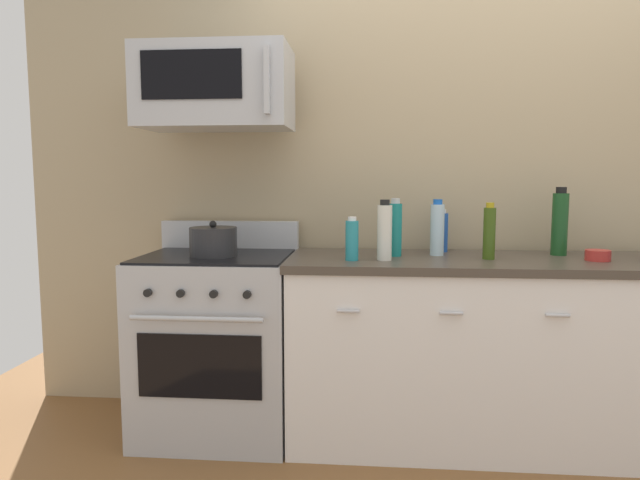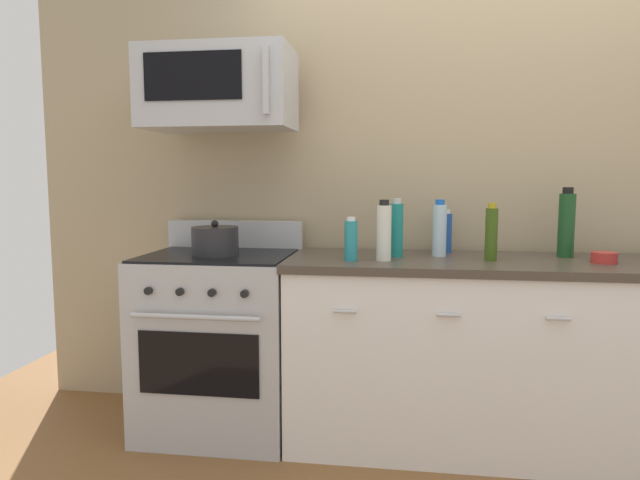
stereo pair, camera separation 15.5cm
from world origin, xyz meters
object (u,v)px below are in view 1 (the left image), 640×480
Objects in this scene: stockpot at (213,242)px; bowl_red_small at (598,255)px; bottle_vinegar_white at (385,232)px; bottle_wine_green at (560,223)px; bottle_dish_soap at (352,240)px; bottle_sparkling_teal at (395,229)px; bottle_olive_oil at (489,232)px; bottle_water_clear at (437,229)px; bottle_soda_blue at (441,232)px; microwave at (216,88)px; range_oven at (218,342)px.

bowl_red_small is at bearing 0.51° from stockpot.
bottle_vinegar_white is 0.84× the size of bottle_wine_green.
bottle_dish_soap is 0.60× the size of bottle_wine_green.
bottle_dish_soap is 0.72× the size of bottle_sparkling_teal.
bottle_water_clear is at bearing 152.60° from bottle_olive_oil.
bottle_soda_blue is at bearing 171.53° from bottle_wine_green.
bottle_vinegar_white is 1.06× the size of bottle_olive_oil.
bowl_red_small is at bearing -20.96° from bottle_soda_blue.
bottle_vinegar_white is 0.16m from bottle_dish_soap.
bottle_dish_soap is 1.81× the size of bowl_red_small.
microwave is 1.02m from bottle_dish_soap.
bottle_soda_blue is 1.97× the size of bowl_red_small.
bottle_soda_blue is (1.15, 0.18, -0.72)m from microwave.
bottle_dish_soap is 0.58m from bottle_soda_blue.
bottle_dish_soap is at bearing -175.43° from bowl_red_small.
bottle_wine_green is at bearing 4.77° from range_oven.
bottle_vinegar_white is at bearing -7.20° from range_oven.
bottle_soda_blue reaches higher than range_oven.
microwave is 1.37m from bottle_soda_blue.
bottle_soda_blue is at bearing 47.51° from bottle_vinegar_white.
bottle_wine_green reaches higher than bottle_sparkling_teal.
bottle_soda_blue is at bearing 126.13° from bottle_olive_oil.
bowl_red_small is at bearing -56.25° from bottle_wine_green.
bottle_wine_green is at bearing 15.83° from bottle_vinegar_white.
bottle_water_clear is 2.48× the size of bowl_red_small.
bottle_wine_green reaches higher than bottle_water_clear.
bottle_olive_oil is at bearing -53.87° from bottle_soda_blue.
bottle_sparkling_teal is 0.95m from bowl_red_small.
bowl_red_small is at bearing -1.15° from range_oven.
stockpot is at bearing -90.00° from range_oven.
bottle_soda_blue is (0.04, 0.14, -0.03)m from bottle_water_clear.
microwave reaches higher than bottle_dish_soap.
microwave is 1.51m from bottle_olive_oil.
microwave is 2.60× the size of bottle_vinegar_white.
bottle_soda_blue reaches higher than bowl_red_small.
bottle_wine_green is 1.73m from stockpot.
bottle_wine_green is at bearing 24.87° from bottle_olive_oil.
bottle_soda_blue is at bearing 37.19° from bottle_sparkling_teal.
bottle_sparkling_teal is at bearing -172.77° from bottle_wine_green.
range_oven is at bearing -168.71° from bottle_soda_blue.
bottle_sparkling_teal is at bearing 2.50° from range_oven.
bottle_soda_blue is at bearing 9.12° from microwave.
stockpot is at bearing 176.41° from bottle_vinegar_white.
bottle_sparkling_teal reaches higher than bottle_water_clear.
bottle_wine_green is at bearing 3.29° from microwave.
bottle_wine_green is at bearing 5.35° from bottle_water_clear.
microwave is 3.33× the size of bottle_soda_blue.
bowl_red_small is (0.69, -0.27, -0.08)m from bottle_soda_blue.
bottle_dish_soap is at bearing -171.64° from bottle_olive_oil.
bottle_soda_blue is (0.46, 0.36, 0.01)m from bottle_dish_soap.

